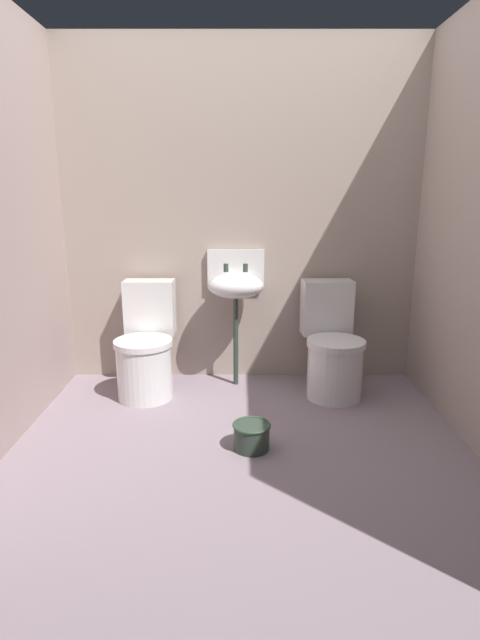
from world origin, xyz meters
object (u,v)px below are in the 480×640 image
object	(u,v)px
bucket	(251,435)
sink	(235,284)
toilet_right	(331,350)
toilet_left	(145,350)

from	to	relation	value
bucket	sink	bearing A→B (deg)	95.49
toilet_right	bucket	distance (m)	1.03
toilet_left	sink	distance (m)	0.79
toilet_left	toilet_right	size ratio (longest dim) A/B	1.00
toilet_left	sink	bearing A→B (deg)	-163.00
sink	bucket	distance (m)	1.21
sink	bucket	bearing A→B (deg)	-84.51
toilet_left	sink	size ratio (longest dim) A/B	0.79
toilet_left	bucket	size ratio (longest dim) A/B	3.60
sink	toilet_right	bearing A→B (deg)	-15.40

